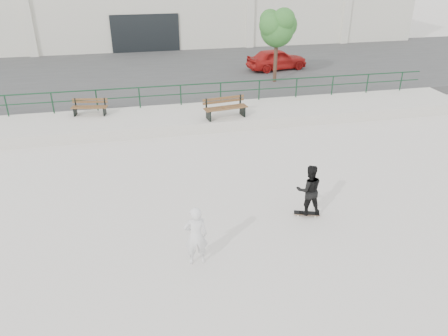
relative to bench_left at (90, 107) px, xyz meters
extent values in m
plane|color=beige|center=(3.31, -10.26, -0.87)|extent=(120.00, 120.00, 0.00)
cube|color=beige|center=(3.31, -0.76, -0.62)|extent=(30.00, 3.00, 0.50)
cube|color=#3B3B3B|center=(3.31, 7.74, -0.62)|extent=(60.00, 14.00, 0.50)
cylinder|color=#163C24|center=(3.31, 0.54, 0.63)|extent=(28.00, 0.06, 0.06)
cylinder|color=#163C24|center=(3.31, 0.54, 0.18)|extent=(28.00, 0.05, 0.05)
cylinder|color=#163C24|center=(-3.69, 0.54, 0.13)|extent=(0.06, 0.06, 1.00)
cylinder|color=#163C24|center=(-1.69, 0.54, 0.13)|extent=(0.06, 0.06, 1.00)
cylinder|color=#163C24|center=(0.31, 0.54, 0.13)|extent=(0.06, 0.06, 1.00)
cylinder|color=#163C24|center=(2.31, 0.54, 0.13)|extent=(0.06, 0.06, 1.00)
cylinder|color=#163C24|center=(4.31, 0.54, 0.13)|extent=(0.06, 0.06, 1.00)
cylinder|color=#163C24|center=(6.31, 0.54, 0.13)|extent=(0.06, 0.06, 1.00)
cylinder|color=#163C24|center=(8.31, 0.54, 0.13)|extent=(0.06, 0.06, 1.00)
cylinder|color=#163C24|center=(10.31, 0.54, 0.13)|extent=(0.06, 0.06, 1.00)
cylinder|color=#163C24|center=(12.31, 0.54, 0.13)|extent=(0.06, 0.06, 1.00)
cylinder|color=#163C24|center=(14.31, 0.54, 0.13)|extent=(0.06, 0.06, 1.00)
cylinder|color=#163C24|center=(16.31, 0.54, 0.13)|extent=(0.06, 0.06, 1.00)
cube|color=black|center=(3.31, 13.69, 0.73)|extent=(5.00, 0.15, 3.20)
cube|color=silver|center=(-4.69, 13.64, 2.23)|extent=(0.60, 0.25, 6.20)
cube|color=silver|center=(11.31, 13.64, 2.23)|extent=(0.60, 0.25, 6.20)
cube|color=silver|center=(19.31, 13.64, 2.23)|extent=(0.60, 0.25, 6.20)
cube|color=brown|center=(-0.04, -0.22, 0.02)|extent=(1.62, 0.39, 0.04)
cube|color=brown|center=(-0.01, -0.06, 0.02)|extent=(1.62, 0.39, 0.04)
cube|color=brown|center=(0.02, 0.10, 0.02)|extent=(1.62, 0.39, 0.04)
cube|color=brown|center=(0.03, 0.17, 0.19)|extent=(1.61, 0.31, 0.09)
cube|color=brown|center=(0.03, 0.17, 0.32)|extent=(1.61, 0.31, 0.09)
cube|color=black|center=(-0.68, 0.06, -0.18)|extent=(0.13, 0.45, 0.38)
cube|color=black|center=(-0.64, 0.29, 0.19)|extent=(0.06, 0.05, 0.38)
cube|color=black|center=(0.66, -0.17, -0.18)|extent=(0.13, 0.45, 0.38)
cube|color=black|center=(0.70, 0.06, 0.19)|extent=(0.06, 0.05, 0.38)
cube|color=brown|center=(6.11, -1.92, 0.11)|extent=(1.99, 0.44, 0.04)
cube|color=brown|center=(6.08, -1.72, 0.11)|extent=(1.99, 0.44, 0.04)
cube|color=brown|center=(6.05, -1.52, 0.11)|extent=(1.99, 0.44, 0.04)
cube|color=brown|center=(6.04, -1.44, 0.32)|extent=(1.98, 0.36, 0.11)
cube|color=brown|center=(6.04, -1.44, 0.47)|extent=(1.98, 0.36, 0.11)
cube|color=black|center=(5.26, -1.85, -0.14)|extent=(0.15, 0.56, 0.47)
cube|color=black|center=(5.21, -1.57, 0.32)|extent=(0.07, 0.07, 0.47)
cube|color=black|center=(6.90, -1.59, -0.14)|extent=(0.15, 0.56, 0.47)
cube|color=black|center=(6.86, -1.31, 0.32)|extent=(0.07, 0.07, 0.47)
cylinder|color=#523329|center=(10.17, 3.73, 0.87)|extent=(0.21, 0.21, 2.48)
sphere|color=#245820|center=(10.17, 3.73, 2.52)|extent=(1.86, 1.86, 1.86)
sphere|color=#245820|center=(10.69, 4.04, 2.73)|extent=(1.45, 1.45, 1.45)
sphere|color=#245820|center=(9.76, 3.52, 2.83)|extent=(1.34, 1.34, 1.34)
sphere|color=#245820|center=(10.38, 3.31, 3.14)|extent=(1.24, 1.24, 1.24)
sphere|color=#245820|center=(9.86, 4.14, 3.04)|extent=(1.14, 1.14, 1.14)
imported|color=#AF1815|center=(11.18, 6.45, 0.29)|extent=(4.07, 2.23, 1.31)
cube|color=black|center=(6.97, -9.51, -0.79)|extent=(0.80, 0.44, 0.02)
cube|color=brown|center=(6.97, -9.51, -0.80)|extent=(0.80, 0.44, 0.01)
cube|color=#98989D|center=(6.72, -9.43, -0.83)|extent=(0.11, 0.17, 0.03)
cube|color=#98989D|center=(7.22, -9.60, -0.83)|extent=(0.11, 0.17, 0.03)
cylinder|color=beige|center=(6.69, -9.52, -0.84)|extent=(0.06, 0.04, 0.06)
cylinder|color=beige|center=(6.75, -9.34, -0.84)|extent=(0.06, 0.04, 0.06)
cylinder|color=beige|center=(7.19, -9.69, -0.84)|extent=(0.06, 0.04, 0.06)
cylinder|color=beige|center=(7.25, -9.51, -0.84)|extent=(0.06, 0.04, 0.06)
imported|color=black|center=(6.97, -9.51, 0.03)|extent=(0.86, 0.71, 1.62)
imported|color=silver|center=(3.28, -11.06, -0.03)|extent=(0.62, 0.41, 1.69)
camera|label=1|loc=(2.08, -20.20, 6.52)|focal=35.00mm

